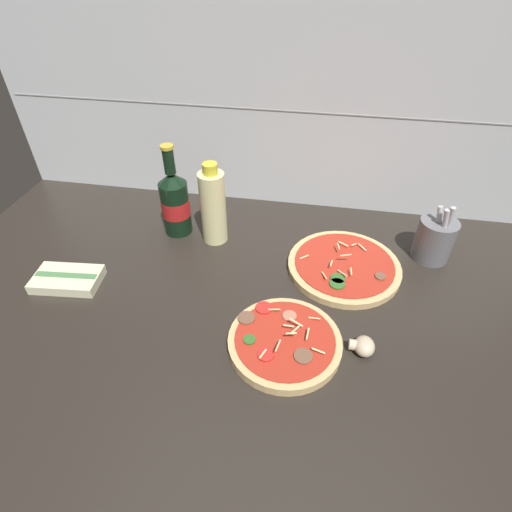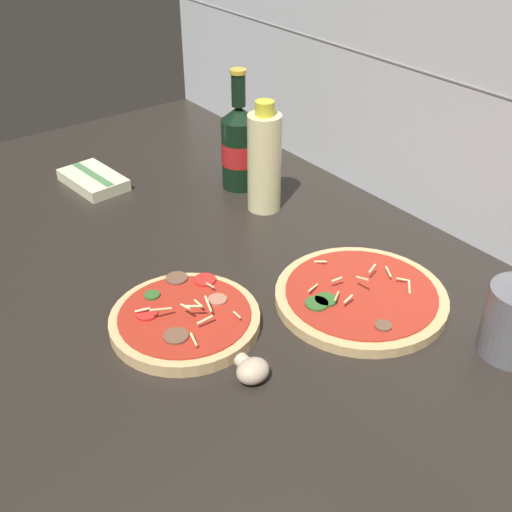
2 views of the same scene
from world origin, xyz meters
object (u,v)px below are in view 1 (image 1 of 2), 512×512
object	(u,v)px
pizza_far	(344,266)
oil_bottle	(213,207)
pizza_near	(284,342)
dish_towel	(67,279)
mushroom_left	(363,346)
utensil_crock	(435,239)
beer_bottle	(175,202)

from	to	relation	value
pizza_far	oil_bottle	world-z (taller)	oil_bottle
pizza_near	dish_towel	xyz separation A→B (cm)	(-51.83, 9.18, 0.07)
mushroom_left	utensil_crock	xyz separation A→B (cm)	(17.45, 32.72, 3.92)
pizza_near	utensil_crock	xyz separation A→B (cm)	(32.62, 33.92, 4.43)
pizza_far	mushroom_left	distance (cm)	24.36
utensil_crock	pizza_near	bearing A→B (deg)	-133.89
beer_bottle	pizza_near	bearing A→B (deg)	-45.61
mushroom_left	utensil_crock	bearing A→B (deg)	61.92
pizza_far	beer_bottle	distance (cm)	46.06
beer_bottle	mushroom_left	world-z (taller)	beer_bottle
pizza_far	beer_bottle	xyz separation A→B (cm)	(-44.54, 8.52, 8.09)
pizza_far	oil_bottle	xyz separation A→B (cm)	(-33.76, 6.69, 9.05)
mushroom_left	dish_towel	size ratio (longest dim) A/B	0.31
beer_bottle	utensil_crock	size ratio (longest dim) A/B	1.53
pizza_near	dish_towel	world-z (taller)	pizza_near
dish_towel	oil_bottle	bearing A→B (deg)	37.65
pizza_near	mushroom_left	bearing A→B (deg)	4.52
pizza_near	dish_towel	distance (cm)	52.64
pizza_near	beer_bottle	size ratio (longest dim) A/B	0.91
mushroom_left	beer_bottle	bearing A→B (deg)	145.97
oil_bottle	utensil_crock	size ratio (longest dim) A/B	1.36
utensil_crock	dish_towel	distance (cm)	88.11
mushroom_left	dish_towel	world-z (taller)	mushroom_left
pizza_far	utensil_crock	size ratio (longest dim) A/B	1.68
utensil_crock	dish_towel	bearing A→B (deg)	-163.67
pizza_far	beer_bottle	world-z (taller)	beer_bottle
beer_bottle	oil_bottle	bearing A→B (deg)	-9.61
utensil_crock	dish_towel	xyz separation A→B (cm)	(-84.45, -24.74, -4.36)
dish_towel	beer_bottle	bearing A→B (deg)	52.69
oil_bottle	dish_towel	bearing A→B (deg)	-142.35
oil_bottle	mushroom_left	distance (cm)	49.20
pizza_far	mushroom_left	bearing A→B (deg)	-81.24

